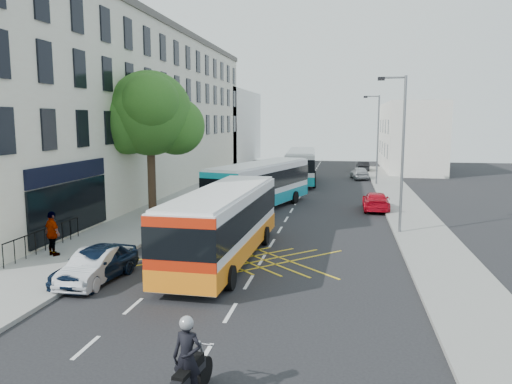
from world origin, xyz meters
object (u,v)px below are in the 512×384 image
at_px(motorbike, 188,362).
at_px(parked_car_silver, 94,266).
at_px(lamp_near, 401,146).
at_px(street_tree, 149,114).
at_px(red_hatchback, 376,201).
at_px(parked_car_blue, 96,264).
at_px(distant_car_silver, 360,173).
at_px(lamp_far, 377,135).
at_px(bus_mid, 260,185).
at_px(bus_far, 301,166).
at_px(distant_car_dark, 363,166).
at_px(distant_car_grey, 288,169).
at_px(pedestrian_far, 53,234).
at_px(bus_near, 224,223).

xyz_separation_m(motorbike, parked_car_silver, (-5.85, 7.03, -0.30)).
bearing_deg(lamp_near, street_tree, 168.60).
height_order(street_tree, red_hatchback, street_tree).
bearing_deg(street_tree, red_hatchback, 16.48).
distance_m(parked_car_blue, distant_car_silver, 36.40).
height_order(lamp_far, bus_mid, lamp_far).
height_order(lamp_far, bus_far, lamp_far).
bearing_deg(distant_car_dark, distant_car_grey, 26.71).
relative_size(motorbike, distant_car_silver, 0.58).
relative_size(lamp_near, pedestrian_far, 4.15).
distance_m(lamp_near, distant_car_silver, 25.33).
height_order(lamp_far, red_hatchback, lamp_far).
xyz_separation_m(lamp_near, distant_car_silver, (-1.28, 24.98, -3.98)).
distance_m(bus_mid, motorbike, 23.40).
xyz_separation_m(lamp_far, motorbike, (-5.95, -37.01, -3.71)).
bearing_deg(lamp_near, red_hatchback, 95.59).
distance_m(bus_near, bus_far, 27.31).
xyz_separation_m(lamp_near, lamp_far, (0.00, 20.00, 0.00)).
bearing_deg(motorbike, parked_car_silver, 138.78).
xyz_separation_m(motorbike, distant_car_grey, (-2.96, 45.29, -0.28)).
relative_size(red_hatchback, pedestrian_far, 2.16).
xyz_separation_m(lamp_near, pedestrian_far, (-15.06, -7.40, -3.50)).
bearing_deg(bus_near, bus_mid, 94.26).
distance_m(red_hatchback, distant_car_grey, 22.70).
bearing_deg(bus_mid, lamp_far, 75.30).
bearing_deg(distant_car_silver, distant_car_grey, -31.38).
bearing_deg(parked_car_silver, distant_car_dark, 74.47).
bearing_deg(bus_mid, bus_near, -71.04).
xyz_separation_m(lamp_far, distant_car_grey, (-8.90, 8.28, -3.99)).
xyz_separation_m(bus_near, distant_car_silver, (6.51, 31.27, -0.97)).
distance_m(street_tree, parked_car_silver, 14.44).
relative_size(red_hatchback, distant_car_grey, 0.92).
bearing_deg(distant_car_dark, distant_car_silver, 83.58).
relative_size(motorbike, parked_car_silver, 0.59).
relative_size(lamp_near, lamp_far, 1.00).
xyz_separation_m(lamp_near, parked_car_silver, (-11.80, -9.99, -4.01)).
bearing_deg(red_hatchback, distant_car_grey, -68.31).
height_order(bus_near, red_hatchback, bus_near).
height_order(lamp_near, bus_far, lamp_near).
height_order(bus_near, distant_car_grey, bus_near).
height_order(bus_near, pedestrian_far, bus_near).
bearing_deg(red_hatchback, pedestrian_far, 45.79).
distance_m(parked_car_blue, pedestrian_far, 4.12).
bearing_deg(distant_car_silver, red_hatchback, 83.88).
bearing_deg(bus_mid, motorbike, -67.65).
height_order(parked_car_blue, parked_car_silver, parked_car_blue).
bearing_deg(parked_car_silver, bus_near, 41.72).
bearing_deg(lamp_far, pedestrian_far, -118.79).
bearing_deg(parked_car_blue, pedestrian_far, 150.68).
xyz_separation_m(bus_far, red_hatchback, (6.18, -13.90, -1.05)).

